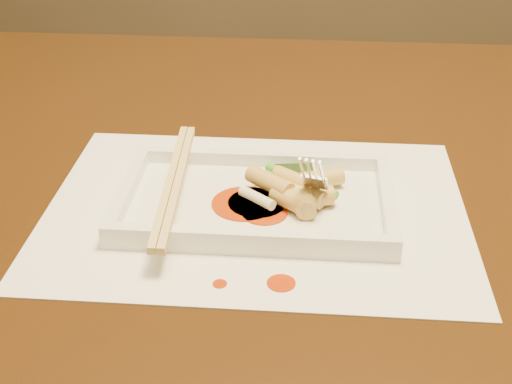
# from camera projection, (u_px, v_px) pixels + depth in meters

# --- Properties ---
(table) EXTENTS (1.40, 0.90, 0.75)m
(table) POSITION_uv_depth(u_px,v_px,m) (244.00, 257.00, 0.79)
(table) COLOR black
(table) RESTS_ON ground
(placemat) EXTENTS (0.40, 0.30, 0.00)m
(placemat) POSITION_uv_depth(u_px,v_px,m) (256.00, 209.00, 0.68)
(placemat) COLOR white
(placemat) RESTS_ON table
(sauce_splatter_a) EXTENTS (0.02, 0.02, 0.00)m
(sauce_splatter_a) POSITION_uv_depth(u_px,v_px,m) (281.00, 283.00, 0.58)
(sauce_splatter_a) COLOR #B03005
(sauce_splatter_a) RESTS_ON placemat
(sauce_splatter_b) EXTENTS (0.01, 0.01, 0.00)m
(sauce_splatter_b) POSITION_uv_depth(u_px,v_px,m) (220.00, 284.00, 0.58)
(sauce_splatter_b) COLOR #B03005
(sauce_splatter_b) RESTS_ON placemat
(plate_base) EXTENTS (0.26, 0.16, 0.01)m
(plate_base) POSITION_uv_depth(u_px,v_px,m) (256.00, 205.00, 0.68)
(plate_base) COLOR white
(plate_base) RESTS_ON placemat
(plate_rim_far) EXTENTS (0.26, 0.01, 0.01)m
(plate_rim_far) POSITION_uv_depth(u_px,v_px,m) (262.00, 158.00, 0.74)
(plate_rim_far) COLOR white
(plate_rim_far) RESTS_ON plate_base
(plate_rim_near) EXTENTS (0.26, 0.01, 0.01)m
(plate_rim_near) POSITION_uv_depth(u_px,v_px,m) (249.00, 238.00, 0.61)
(plate_rim_near) COLOR white
(plate_rim_near) RESTS_ON plate_base
(plate_rim_left) EXTENTS (0.01, 0.14, 0.01)m
(plate_rim_left) POSITION_uv_depth(u_px,v_px,m) (128.00, 189.00, 0.68)
(plate_rim_left) COLOR white
(plate_rim_left) RESTS_ON plate_base
(plate_rim_right) EXTENTS (0.01, 0.14, 0.01)m
(plate_rim_right) POSITION_uv_depth(u_px,v_px,m) (388.00, 200.00, 0.67)
(plate_rim_right) COLOR white
(plate_rim_right) RESTS_ON plate_base
(veg_piece) EXTENTS (0.04, 0.03, 0.01)m
(veg_piece) POSITION_uv_depth(u_px,v_px,m) (294.00, 175.00, 0.71)
(veg_piece) COLOR black
(veg_piece) RESTS_ON plate_base
(scallion_white) EXTENTS (0.04, 0.03, 0.01)m
(scallion_white) POSITION_uv_depth(u_px,v_px,m) (257.00, 198.00, 0.66)
(scallion_white) COLOR #EAEACC
(scallion_white) RESTS_ON plate_base
(scallion_green) EXTENTS (0.07, 0.06, 0.01)m
(scallion_green) POSITION_uv_depth(u_px,v_px,m) (301.00, 181.00, 0.69)
(scallion_green) COLOR green
(scallion_green) RESTS_ON plate_base
(chopstick_a) EXTENTS (0.02, 0.23, 0.01)m
(chopstick_a) POSITION_uv_depth(u_px,v_px,m) (170.00, 182.00, 0.68)
(chopstick_a) COLOR #DEBC6F
(chopstick_a) RESTS_ON plate_rim_near
(chopstick_b) EXTENTS (0.02, 0.23, 0.01)m
(chopstick_b) POSITION_uv_depth(u_px,v_px,m) (178.00, 182.00, 0.68)
(chopstick_b) COLOR #DEBC6F
(chopstick_b) RESTS_ON plate_rim_near
(fork) EXTENTS (0.09, 0.10, 0.14)m
(fork) POSITION_uv_depth(u_px,v_px,m) (334.00, 125.00, 0.65)
(fork) COLOR silver
(fork) RESTS_ON plate_base
(sauce_blob_0) EXTENTS (0.04, 0.04, 0.00)m
(sauce_blob_0) POSITION_uv_depth(u_px,v_px,m) (264.00, 213.00, 0.66)
(sauce_blob_0) COLOR #B03005
(sauce_blob_0) RESTS_ON plate_base
(sauce_blob_1) EXTENTS (0.06, 0.06, 0.00)m
(sauce_blob_1) POSITION_uv_depth(u_px,v_px,m) (245.00, 203.00, 0.67)
(sauce_blob_1) COLOR #B03005
(sauce_blob_1) RESTS_ON plate_base
(sauce_blob_2) EXTENTS (0.06, 0.06, 0.00)m
(sauce_blob_2) POSITION_uv_depth(u_px,v_px,m) (257.00, 203.00, 0.67)
(sauce_blob_2) COLOR #B03005
(sauce_blob_2) RESTS_ON plate_base
(rice_cake_0) EXTENTS (0.05, 0.04, 0.02)m
(rice_cake_0) POSITION_uv_depth(u_px,v_px,m) (301.00, 194.00, 0.67)
(rice_cake_0) COLOR #D5BC63
(rice_cake_0) RESTS_ON plate_base
(rice_cake_1) EXTENTS (0.05, 0.02, 0.02)m
(rice_cake_1) POSITION_uv_depth(u_px,v_px,m) (303.00, 194.00, 0.67)
(rice_cake_1) COLOR #D5BC63
(rice_cake_1) RESTS_ON plate_base
(rice_cake_2) EXTENTS (0.05, 0.05, 0.02)m
(rice_cake_2) POSITION_uv_depth(u_px,v_px,m) (270.00, 182.00, 0.68)
(rice_cake_2) COLOR #D5BC63
(rice_cake_2) RESTS_ON plate_base
(rice_cake_3) EXTENTS (0.05, 0.03, 0.02)m
(rice_cake_3) POSITION_uv_depth(u_px,v_px,m) (322.00, 178.00, 0.70)
(rice_cake_3) COLOR #D5BC63
(rice_cake_3) RESTS_ON plate_base
(rice_cake_4) EXTENTS (0.05, 0.03, 0.02)m
(rice_cake_4) POSITION_uv_depth(u_px,v_px,m) (311.00, 197.00, 0.67)
(rice_cake_4) COLOR #D5BC63
(rice_cake_4) RESTS_ON plate_base
(rice_cake_5) EXTENTS (0.04, 0.04, 0.02)m
(rice_cake_5) POSITION_uv_depth(u_px,v_px,m) (294.00, 180.00, 0.68)
(rice_cake_5) COLOR #D5BC63
(rice_cake_5) RESTS_ON plate_base
(rice_cake_6) EXTENTS (0.04, 0.04, 0.02)m
(rice_cake_6) POSITION_uv_depth(u_px,v_px,m) (292.00, 200.00, 0.66)
(rice_cake_6) COLOR #D5BC63
(rice_cake_6) RESTS_ON plate_base
(rice_cake_7) EXTENTS (0.02, 0.05, 0.02)m
(rice_cake_7) POSITION_uv_depth(u_px,v_px,m) (307.00, 197.00, 0.66)
(rice_cake_7) COLOR #D5BC63
(rice_cake_7) RESTS_ON plate_base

